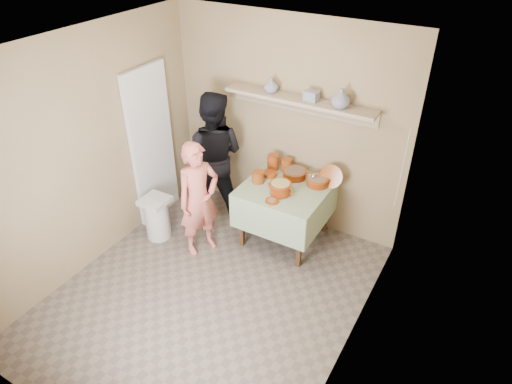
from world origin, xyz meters
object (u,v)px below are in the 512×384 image
Objects in this scene: person_helper at (213,156)px; serving_table at (286,195)px; cazuela_rice at (280,187)px; person_cook at (199,199)px; trash_bin at (157,217)px.

person_helper is 1.09m from serving_table.
person_helper reaches higher than cazuela_rice.
person_helper is 1.11m from cazuela_rice.
cazuela_rice is at bearing 149.07° from person_helper.
cazuela_rice is at bearing -33.16° from person_cook.
cazuela_rice is (0.78, 0.50, 0.14)m from person_cook.
trash_bin is at bearing -151.49° from serving_table.
cazuela_rice is 1.61m from trash_bin.
person_helper is 3.02× the size of trash_bin.
trash_bin is at bearing -157.39° from cazuela_rice.
person_helper reaches higher than person_cook.
serving_table reaches higher than trash_bin.
person_helper reaches higher than trash_bin.
person_helper is at bearing 176.28° from serving_table.
cazuela_rice reaches higher than trash_bin.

